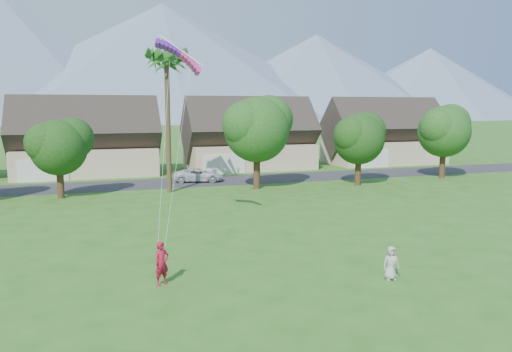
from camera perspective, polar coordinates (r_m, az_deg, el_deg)
name	(u,v)px	position (r m, az deg, el deg)	size (l,w,h in m)	color
ground	(342,315)	(19.04, 9.80, -15.42)	(500.00, 500.00, 0.00)	#2D6019
street	(181,182)	(50.65, -8.52, -0.73)	(90.00, 7.00, 0.01)	#2D2D30
kite_flyer	(162,263)	(21.80, -10.72, -9.78)	(0.68, 0.45, 1.87)	#A3122C
watcher	(391,263)	(22.86, 15.18, -9.57)	(0.73, 0.48, 1.50)	#AFAEAA
parked_car	(199,175)	(50.87, -6.57, 0.12)	(2.26, 4.91, 1.36)	silver
mountain_ridge	(126,66)	(276.87, -14.61, 12.08)	(540.00, 240.00, 70.00)	slate
houses_row	(172,142)	(59.19, -9.60, 3.83)	(72.75, 8.19, 8.86)	beige
tree_row	(179,137)	(43.98, -8.77, 4.38)	(62.27, 6.67, 8.45)	#47301C
fan_palm	(166,57)	(44.55, -10.21, 13.29)	(3.00, 3.00, 13.80)	#4C3D26
parafoil_kite	(180,54)	(29.05, -8.65, 13.63)	(3.05, 1.25, 0.50)	#6519BD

